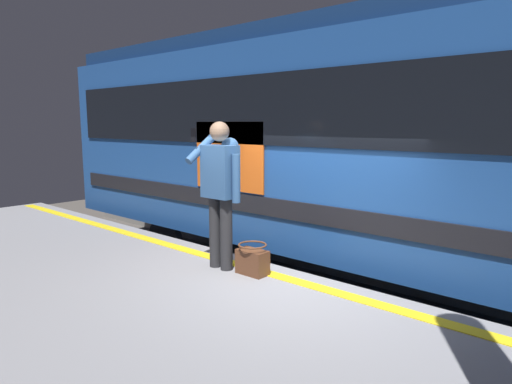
{
  "coord_description": "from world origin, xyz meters",
  "views": [
    {
      "loc": [
        -2.92,
        4.01,
        2.66
      ],
      "look_at": [
        0.36,
        0.3,
        1.9
      ],
      "focal_mm": 31.71,
      "sensor_mm": 36.0,
      "label": 1
    }
  ],
  "objects": [
    {
      "name": "ground_plane",
      "position": [
        0.0,
        0.0,
        0.0
      ],
      "size": [
        23.76,
        23.76,
        0.0
      ],
      "primitive_type": "plane",
      "color": "#4C4742"
    },
    {
      "name": "platform",
      "position": [
        0.0,
        1.84,
        0.5
      ],
      "size": [
        13.32,
        3.69,
        1.0
      ],
      "primitive_type": "cube",
      "color": "gray",
      "rests_on": "ground"
    },
    {
      "name": "safety_line",
      "position": [
        0.0,
        0.3,
        1.0
      ],
      "size": [
        13.05,
        0.16,
        0.01
      ],
      "primitive_type": "cube",
      "color": "yellow",
      "rests_on": "platform"
    },
    {
      "name": "track_rail_near",
      "position": [
        0.0,
        -1.2,
        0.08
      ],
      "size": [
        17.31,
        0.08,
        0.16
      ],
      "primitive_type": "cube",
      "color": "slate",
      "rests_on": "ground"
    },
    {
      "name": "track_rail_far",
      "position": [
        0.0,
        -2.64,
        0.08
      ],
      "size": [
        17.31,
        0.08,
        0.16
      ],
      "primitive_type": "cube",
      "color": "slate",
      "rests_on": "ground"
    },
    {
      "name": "train_carriage",
      "position": [
        -0.7,
        -1.92,
        2.44
      ],
      "size": [
        12.68,
        2.97,
        3.8
      ],
      "color": "#1E478C",
      "rests_on": "ground"
    },
    {
      "name": "passenger",
      "position": [
        0.71,
        0.5,
        1.99
      ],
      "size": [
        0.57,
        0.55,
        1.67
      ],
      "color": "#262628",
      "rests_on": "platform"
    },
    {
      "name": "handbag",
      "position": [
        0.3,
        0.43,
        1.15
      ],
      "size": [
        0.35,
        0.32,
        0.34
      ],
      "color": "#59331E",
      "rests_on": "platform"
    }
  ]
}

